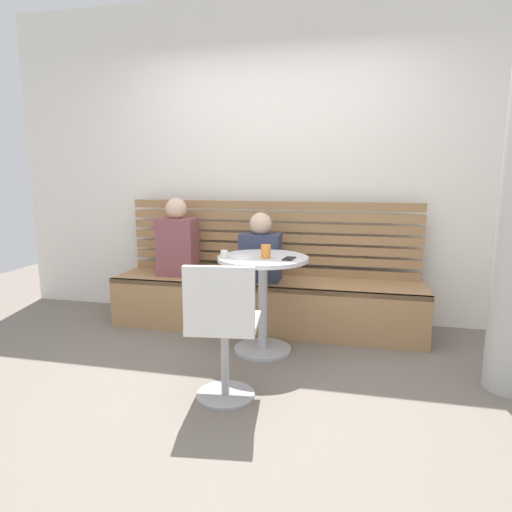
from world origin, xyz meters
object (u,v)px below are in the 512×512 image
object	(u,v)px
cup_tumbler_orange	(266,252)
phone_on_table	(289,259)
person_child_left	(261,251)
person_adult	(177,241)
cup_espresso_small	(224,254)
cafe_table	(263,286)
white_chair	(223,327)
booth_bench	(265,304)
plate_small	(242,257)

from	to	relation	value
cup_tumbler_orange	phone_on_table	distance (m)	0.18
person_child_left	cup_tumbler_orange	world-z (taller)	person_child_left
cup_tumbler_orange	phone_on_table	xyz separation A→B (m)	(0.17, 0.01, -0.05)
person_adult	cup_espresso_small	bearing A→B (deg)	-44.63
person_child_left	cafe_table	bearing A→B (deg)	-75.64
cafe_table	white_chair	xyz separation A→B (m)	(-0.07, -0.81, -0.05)
booth_bench	cup_tumbler_orange	xyz separation A→B (m)	(0.12, -0.56, 0.57)
cup_tumbler_orange	phone_on_table	bearing A→B (deg)	1.80
person_adult	cup_tumbler_orange	world-z (taller)	person_adult
booth_bench	phone_on_table	world-z (taller)	phone_on_table
person_adult	plate_small	bearing A→B (deg)	-38.36
plate_small	phone_on_table	bearing A→B (deg)	5.36
cafe_table	plate_small	size ratio (longest dim) A/B	4.35
cafe_table	cup_tumbler_orange	bearing A→B (deg)	-59.58
cup_tumbler_orange	phone_on_table	size ratio (longest dim) A/B	0.71
white_chair	phone_on_table	distance (m)	0.85
booth_bench	person_child_left	world-z (taller)	person_child_left
cafe_table	person_adult	bearing A→B (deg)	150.00
person_child_left	phone_on_table	bearing A→B (deg)	-58.30
booth_bench	cup_tumbler_orange	size ratio (longest dim) A/B	27.00
booth_bench	phone_on_table	bearing A→B (deg)	-62.15
booth_bench	cup_espresso_small	xyz separation A→B (m)	(-0.18, -0.61, 0.55)
white_chair	phone_on_table	bearing A→B (deg)	70.43
cafe_table	phone_on_table	size ratio (longest dim) A/B	5.29
phone_on_table	person_adult	bearing A→B (deg)	-20.27
person_child_left	phone_on_table	size ratio (longest dim) A/B	4.20
cafe_table	person_child_left	world-z (taller)	person_child_left
phone_on_table	booth_bench	bearing A→B (deg)	-55.00
phone_on_table	white_chair	bearing A→B (deg)	77.58
person_adult	cup_tumbler_orange	distance (m)	1.10
white_chair	person_child_left	xyz separation A→B (m)	(-0.06, 1.29, 0.23)
cup_espresso_small	phone_on_table	distance (m)	0.48
booth_bench	person_child_left	size ratio (longest dim) A/B	4.59
person_adult	white_chair	bearing A→B (deg)	-57.93
phone_on_table	cafe_table	bearing A→B (deg)	-7.42
white_chair	plate_small	distance (m)	0.78
cup_tumbler_orange	cup_espresso_small	distance (m)	0.31
cup_tumbler_orange	plate_small	xyz separation A→B (m)	(-0.17, -0.03, -0.04)
booth_bench	plate_small	world-z (taller)	plate_small
person_child_left	cup_tumbler_orange	size ratio (longest dim) A/B	5.88
booth_bench	plate_small	distance (m)	0.79
booth_bench	plate_small	bearing A→B (deg)	-94.68
booth_bench	plate_small	size ratio (longest dim) A/B	15.88
cafe_table	cup_tumbler_orange	world-z (taller)	cup_tumbler_orange
white_chair	person_child_left	distance (m)	1.31
cup_espresso_small	phone_on_table	world-z (taller)	cup_espresso_small
plate_small	person_child_left	bearing A→B (deg)	88.50
booth_bench	cafe_table	size ratio (longest dim) A/B	3.65
cup_tumbler_orange	person_child_left	bearing A→B (deg)	106.29
person_adult	phone_on_table	xyz separation A→B (m)	(1.11, -0.57, -0.01)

